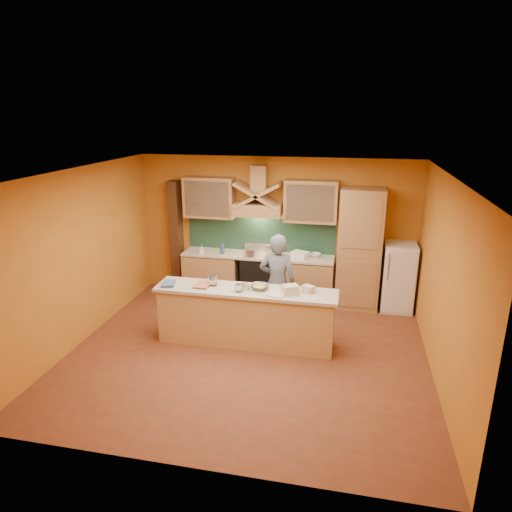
% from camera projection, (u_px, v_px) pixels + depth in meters
% --- Properties ---
extents(floor, '(5.50, 5.00, 0.01)m').
position_uv_depth(floor, '(248.00, 352.00, 7.18)').
color(floor, brown).
rests_on(floor, ground).
extents(ceiling, '(5.50, 5.00, 0.01)m').
position_uv_depth(ceiling, '(247.00, 174.00, 6.33)').
color(ceiling, white).
rests_on(ceiling, wall_back).
extents(wall_back, '(5.50, 0.02, 2.80)m').
position_uv_depth(wall_back, '(275.00, 228.00, 9.09)').
color(wall_back, orange).
rests_on(wall_back, floor).
extents(wall_front, '(5.50, 0.02, 2.80)m').
position_uv_depth(wall_front, '(190.00, 352.00, 4.43)').
color(wall_front, orange).
rests_on(wall_front, floor).
extents(wall_left, '(0.02, 5.00, 2.80)m').
position_uv_depth(wall_left, '(80.00, 257.00, 7.30)').
color(wall_left, orange).
rests_on(wall_left, floor).
extents(wall_right, '(0.02, 5.00, 2.80)m').
position_uv_depth(wall_right, '(444.00, 282.00, 6.22)').
color(wall_right, orange).
rests_on(wall_right, floor).
extents(base_cabinet_left, '(1.10, 0.60, 0.86)m').
position_uv_depth(base_cabinet_left, '(212.00, 274.00, 9.35)').
color(base_cabinet_left, tan).
rests_on(base_cabinet_left, floor).
extents(base_cabinet_right, '(1.10, 0.60, 0.86)m').
position_uv_depth(base_cabinet_right, '(305.00, 281.00, 8.97)').
color(base_cabinet_right, tan).
rests_on(base_cabinet_right, floor).
extents(counter_top, '(3.00, 0.62, 0.04)m').
position_uv_depth(counter_top, '(258.00, 255.00, 9.02)').
color(counter_top, beige).
rests_on(counter_top, base_cabinet_left).
extents(stove, '(0.60, 0.58, 0.90)m').
position_uv_depth(stove, '(258.00, 277.00, 9.16)').
color(stove, black).
rests_on(stove, floor).
extents(backsplash, '(3.00, 0.03, 0.70)m').
position_uv_depth(backsplash, '(261.00, 235.00, 9.18)').
color(backsplash, '#1B3B2C').
rests_on(backsplash, wall_back).
extents(range_hood, '(0.92, 0.50, 0.24)m').
position_uv_depth(range_hood, '(258.00, 209.00, 8.78)').
color(range_hood, tan).
rests_on(range_hood, wall_back).
extents(hood_chimney, '(0.30, 0.30, 0.50)m').
position_uv_depth(hood_chimney, '(259.00, 178.00, 8.70)').
color(hood_chimney, tan).
rests_on(hood_chimney, wall_back).
extents(upper_cabinet_left, '(1.00, 0.35, 0.80)m').
position_uv_depth(upper_cabinet_left, '(209.00, 197.00, 9.00)').
color(upper_cabinet_left, tan).
rests_on(upper_cabinet_left, wall_back).
extents(upper_cabinet_right, '(1.00, 0.35, 0.80)m').
position_uv_depth(upper_cabinet_right, '(311.00, 201.00, 8.60)').
color(upper_cabinet_right, tan).
rests_on(upper_cabinet_right, wall_back).
extents(pantry_column, '(0.80, 0.60, 2.30)m').
position_uv_depth(pantry_column, '(359.00, 249.00, 8.56)').
color(pantry_column, tan).
rests_on(pantry_column, floor).
extents(fridge, '(0.58, 0.60, 1.30)m').
position_uv_depth(fridge, '(398.00, 277.00, 8.56)').
color(fridge, white).
rests_on(fridge, floor).
extents(trim_column_left, '(0.20, 0.30, 2.30)m').
position_uv_depth(trim_column_left, '(176.00, 236.00, 9.43)').
color(trim_column_left, '#472816').
rests_on(trim_column_left, floor).
extents(island_body, '(2.80, 0.55, 0.88)m').
position_uv_depth(island_body, '(246.00, 318.00, 7.35)').
color(island_body, tan).
rests_on(island_body, floor).
extents(island_top, '(2.90, 0.62, 0.05)m').
position_uv_depth(island_top, '(246.00, 291.00, 7.20)').
color(island_top, beige).
rests_on(island_top, island_body).
extents(person, '(0.65, 0.44, 1.72)m').
position_uv_depth(person, '(277.00, 283.00, 7.68)').
color(person, slate).
rests_on(person, floor).
extents(pot_large, '(0.34, 0.34, 0.18)m').
position_uv_depth(pot_large, '(251.00, 253.00, 8.88)').
color(pot_large, '#BBBAC1').
rests_on(pot_large, stove).
extents(pot_small, '(0.23, 0.23, 0.15)m').
position_uv_depth(pot_small, '(270.00, 250.00, 9.10)').
color(pot_small, silver).
rests_on(pot_small, stove).
extents(soap_bottle_a, '(0.09, 0.09, 0.17)m').
position_uv_depth(soap_bottle_a, '(202.00, 249.00, 9.04)').
color(soap_bottle_a, white).
rests_on(soap_bottle_a, counter_top).
extents(soap_bottle_b, '(0.14, 0.14, 0.26)m').
position_uv_depth(soap_bottle_b, '(222.00, 248.00, 9.02)').
color(soap_bottle_b, '#314A88').
rests_on(soap_bottle_b, counter_top).
extents(bowl_back, '(0.22, 0.22, 0.07)m').
position_uv_depth(bowl_back, '(316.00, 255.00, 8.88)').
color(bowl_back, silver).
rests_on(bowl_back, counter_top).
extents(dish_rack, '(0.37, 0.33, 0.11)m').
position_uv_depth(dish_rack, '(300.00, 254.00, 8.83)').
color(dish_rack, white).
rests_on(dish_rack, counter_top).
extents(book_lower, '(0.26, 0.34, 0.03)m').
position_uv_depth(book_lower, '(195.00, 284.00, 7.36)').
color(book_lower, '#C35F45').
rests_on(book_lower, island_top).
extents(book_upper, '(0.26, 0.32, 0.02)m').
position_uv_depth(book_upper, '(162.00, 283.00, 7.36)').
color(book_upper, '#46659A').
rests_on(book_upper, island_top).
extents(jar_large, '(0.14, 0.14, 0.17)m').
position_uv_depth(jar_large, '(213.00, 280.00, 7.33)').
color(jar_large, silver).
rests_on(jar_large, island_top).
extents(jar_small, '(0.12, 0.12, 0.12)m').
position_uv_depth(jar_small, '(238.00, 288.00, 7.08)').
color(jar_small, white).
rests_on(jar_small, island_top).
extents(kitchen_scale, '(0.12, 0.12, 0.09)m').
position_uv_depth(kitchen_scale, '(245.00, 287.00, 7.14)').
color(kitchen_scale, silver).
rests_on(kitchen_scale, island_top).
extents(mixing_bowl, '(0.33, 0.33, 0.07)m').
position_uv_depth(mixing_bowl, '(259.00, 287.00, 7.19)').
color(mixing_bowl, silver).
rests_on(mixing_bowl, island_top).
extents(cloth, '(0.30, 0.25, 0.02)m').
position_uv_depth(cloth, '(276.00, 295.00, 6.95)').
color(cloth, beige).
rests_on(cloth, island_top).
extents(grocery_bag_a, '(0.28, 0.26, 0.15)m').
position_uv_depth(grocery_bag_a, '(290.00, 290.00, 6.98)').
color(grocery_bag_a, beige).
rests_on(grocery_bag_a, island_top).
extents(grocery_bag_b, '(0.22, 0.21, 0.10)m').
position_uv_depth(grocery_bag_b, '(308.00, 289.00, 7.06)').
color(grocery_bag_b, beige).
rests_on(grocery_bag_b, island_top).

